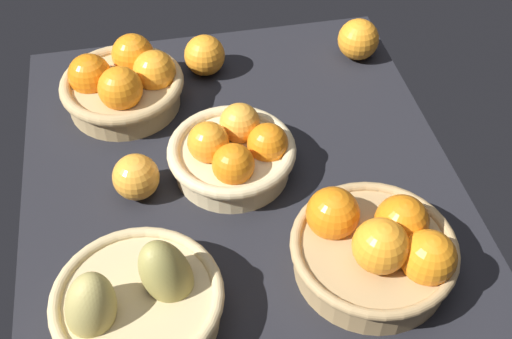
% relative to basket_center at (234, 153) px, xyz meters
% --- Properties ---
extents(market_tray, '(0.84, 0.72, 0.03)m').
position_rel_basket_center_xyz_m(market_tray, '(-0.02, -0.01, -0.06)').
color(market_tray, black).
rests_on(market_tray, ground).
extents(basket_center, '(0.21, 0.21, 0.11)m').
position_rel_basket_center_xyz_m(basket_center, '(0.00, 0.00, 0.00)').
color(basket_center, '#D3BC8C').
rests_on(basket_center, market_tray).
extents(basket_far_right, '(0.23, 0.23, 0.11)m').
position_rel_basket_center_xyz_m(basket_far_right, '(0.21, 0.17, 0.00)').
color(basket_far_right, tan).
rests_on(basket_far_right, market_tray).
extents(basket_far_left_pears, '(0.23, 0.23, 0.14)m').
position_rel_basket_center_xyz_m(basket_far_left_pears, '(-0.26, 0.18, 0.00)').
color(basket_far_left_pears, tan).
rests_on(basket_far_left_pears, market_tray).
extents(basket_near_left, '(0.24, 0.24, 0.13)m').
position_rel_basket_center_xyz_m(basket_near_left, '(-0.23, -0.17, 0.00)').
color(basket_near_left, tan).
rests_on(basket_near_left, market_tray).
extents(loose_orange_front_gap, '(0.08, 0.08, 0.08)m').
position_rel_basket_center_xyz_m(loose_orange_front_gap, '(0.27, -0.30, -0.00)').
color(loose_orange_front_gap, orange).
rests_on(loose_orange_front_gap, market_tray).
extents(loose_orange_back_gap, '(0.08, 0.08, 0.08)m').
position_rel_basket_center_xyz_m(loose_orange_back_gap, '(0.28, 0.01, -0.00)').
color(loose_orange_back_gap, orange).
rests_on(loose_orange_back_gap, market_tray).
extents(loose_orange_side_gap, '(0.08, 0.08, 0.08)m').
position_rel_basket_center_xyz_m(loose_orange_side_gap, '(-0.02, 0.16, -0.01)').
color(loose_orange_side_gap, '#F49E33').
rests_on(loose_orange_side_gap, market_tray).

